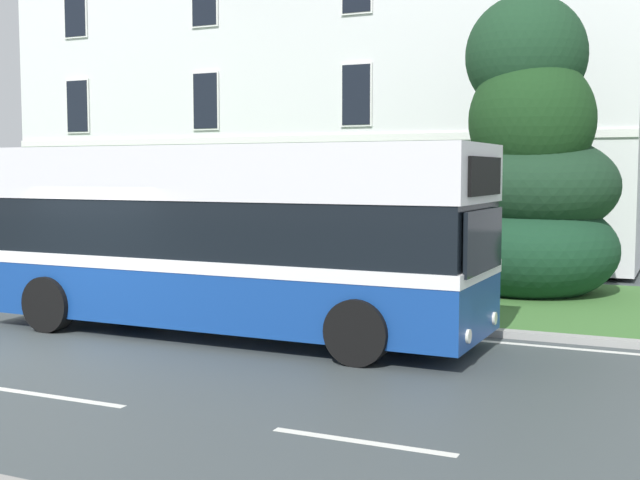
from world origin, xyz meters
The scene contains 6 objects.
ground_plane centered at (0.00, 1.29, -0.01)m, with size 60.00×56.00×0.18m.
georgian_townhouse centered at (-2.02, 16.73, 6.28)m, with size 19.94×9.88×12.26m.
iron_verge_railing centered at (-2.02, 4.40, 0.62)m, with size 12.93×0.04×0.97m.
evergreen_tree centered at (5.74, 8.68, 2.68)m, with size 3.88×3.88×6.65m.
single_decker_bus centered at (1.88, 2.44, 1.66)m, with size 8.80×2.69×3.16m.
litter_bin centered at (2.60, 5.30, 0.68)m, with size 0.49×0.49×1.11m.
Camera 1 is at (8.98, -9.40, 2.76)m, focal length 46.06 mm.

